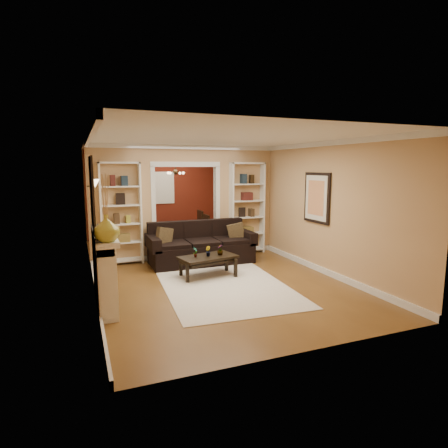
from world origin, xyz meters
name	(u,v)px	position (x,y,z in m)	size (l,w,h in m)	color
floor	(202,268)	(0.00, 0.00, 0.00)	(8.00, 8.00, 0.00)	brown
ceiling	(200,142)	(0.00, 0.00, 2.70)	(8.00, 8.00, 0.00)	white
wall_back	(161,194)	(0.00, 4.00, 1.35)	(8.00, 8.00, 0.00)	tan
wall_front	(309,241)	(0.00, -4.00, 1.35)	(8.00, 8.00, 0.00)	tan
wall_left	(89,211)	(-2.25, 0.00, 1.35)	(8.00, 8.00, 0.00)	tan
wall_right	(292,203)	(2.25, 0.00, 1.35)	(8.00, 8.00, 0.00)	tan
partition_wall	(186,202)	(0.00, 1.20, 1.35)	(4.50, 0.15, 2.70)	tan
red_back_panel	(162,195)	(0.00, 3.97, 1.32)	(4.44, 0.04, 2.64)	maroon
dining_window	(162,188)	(0.00, 3.93, 1.55)	(0.78, 0.03, 0.98)	#8CA5CC
area_rug	(225,286)	(0.01, -1.36, 0.01)	(2.20, 3.08, 0.01)	silver
sofa	(201,243)	(0.14, 0.45, 0.47)	(2.41, 1.04, 0.94)	black
pillow_left	(164,238)	(-0.71, 0.43, 0.65)	(0.39, 0.11, 0.39)	brown
pillow_right	(236,233)	(1.00, 0.43, 0.65)	(0.38, 0.11, 0.38)	brown
coffee_table	(208,266)	(-0.07, -0.64, 0.21)	(1.12, 0.61, 0.42)	black
plant_left	(195,252)	(-0.33, -0.64, 0.52)	(0.11, 0.07, 0.20)	#336626
plant_center	(208,251)	(-0.07, -0.64, 0.52)	(0.11, 0.09, 0.20)	#336626
plant_right	(220,250)	(0.19, -0.64, 0.53)	(0.12, 0.12, 0.21)	#336626
bookshelf_left	(121,214)	(-1.55, 1.03, 1.15)	(0.90, 0.30, 2.30)	white
bookshelf_right	(247,208)	(1.55, 1.03, 1.15)	(0.90, 0.30, 2.30)	white
fireplace	(105,269)	(-2.09, -1.50, 0.58)	(0.32, 1.70, 1.16)	white
vase	(106,228)	(-2.09, -2.20, 1.35)	(0.36, 0.36, 0.38)	#A19D34
mirror	(92,193)	(-2.23, -1.50, 1.80)	(0.03, 0.95, 1.10)	silver
wall_sconce	(92,185)	(-2.15, 0.55, 1.83)	(0.18, 0.18, 0.22)	#FFE0A5
framed_art	(317,198)	(2.21, -1.00, 1.55)	(0.04, 0.85, 1.05)	black
dining_table	(177,235)	(0.13, 2.65, 0.27)	(0.85, 1.52, 0.53)	black
dining_chair_nw	(160,231)	(-0.42, 2.35, 0.47)	(0.47, 0.47, 0.94)	black
dining_chair_ne	(198,230)	(0.68, 2.35, 0.44)	(0.44, 0.44, 0.89)	black
dining_chair_sw	(155,228)	(-0.42, 2.95, 0.46)	(0.46, 0.46, 0.92)	black
dining_chair_se	(192,226)	(0.68, 2.95, 0.47)	(0.46, 0.46, 0.94)	black
chandelier	(171,173)	(0.00, 2.70, 2.02)	(0.50, 0.50, 0.30)	#342717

